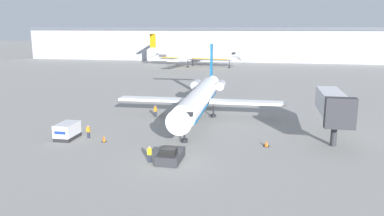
{
  "coord_description": "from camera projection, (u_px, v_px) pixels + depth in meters",
  "views": [
    {
      "loc": [
        9.12,
        -34.71,
        13.61
      ],
      "look_at": [
        0.0,
        11.75,
        3.27
      ],
      "focal_mm": 35.0,
      "sensor_mm": 36.0,
      "label": 1
    }
  ],
  "objects": [
    {
      "name": "worker_on_apron",
      "position": [
        88.0,
        132.0,
        46.44
      ],
      "size": [
        0.4,
        0.24,
        1.62
      ],
      "color": "#232838",
      "rests_on": "ground"
    },
    {
      "name": "airplane_main",
      "position": [
        200.0,
        96.0,
        56.19
      ],
      "size": [
        25.32,
        30.64,
        10.75
      ],
      "color": "white",
      "rests_on": "ground"
    },
    {
      "name": "ground_plane",
      "position": [
        170.0,
        164.0,
        37.9
      ],
      "size": [
        600.0,
        600.0,
        0.0
      ],
      "primitive_type": "plane",
      "color": "gray"
    },
    {
      "name": "traffic_cone_left",
      "position": [
        104.0,
        139.0,
        45.01
      ],
      "size": [
        0.55,
        0.55,
        0.83
      ],
      "color": "black",
      "rests_on": "ground"
    },
    {
      "name": "worker_by_wing",
      "position": [
        155.0,
        111.0,
        57.43
      ],
      "size": [
        0.4,
        0.25,
        1.76
      ],
      "color": "#232838",
      "rests_on": "ground"
    },
    {
      "name": "pushback_tug",
      "position": [
        170.0,
        155.0,
        38.57
      ],
      "size": [
        2.28,
        4.09,
        1.68
      ],
      "color": "#2D2D33",
      "rests_on": "ground"
    },
    {
      "name": "airplane_parked_far_left",
      "position": [
        193.0,
        54.0,
        128.44
      ],
      "size": [
        33.65,
        35.56,
        11.34
      ],
      "color": "white",
      "rests_on": "ground"
    },
    {
      "name": "terminal_building",
      "position": [
        243.0,
        44.0,
        151.51
      ],
      "size": [
        180.0,
        16.8,
        13.33
      ],
      "color": "#9EA3AD",
      "rests_on": "ground"
    },
    {
      "name": "luggage_cart",
      "position": [
        67.0,
        131.0,
        46.19
      ],
      "size": [
        2.05,
        3.41,
        1.97
      ],
      "color": "#232326",
      "rests_on": "ground"
    },
    {
      "name": "traffic_cone_right",
      "position": [
        266.0,
        144.0,
        43.31
      ],
      "size": [
        0.67,
        0.67,
        0.68
      ],
      "color": "black",
      "rests_on": "ground"
    },
    {
      "name": "worker_near_tug",
      "position": [
        150.0,
        154.0,
        38.07
      ],
      "size": [
        0.4,
        0.24,
        1.74
      ],
      "color": "#232838",
      "rests_on": "ground"
    },
    {
      "name": "jet_bridge",
      "position": [
        333.0,
        105.0,
        44.66
      ],
      "size": [
        3.2,
        11.28,
        6.19
      ],
      "color": "#2D2D33",
      "rests_on": "ground"
    }
  ]
}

